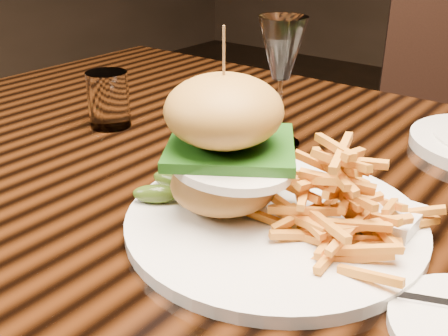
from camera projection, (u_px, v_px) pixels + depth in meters
The scene contains 5 objects.
dining_table at pixel (305, 226), 0.75m from camera, with size 1.60×0.90×0.75m.
burger_plate at pixel (275, 178), 0.58m from camera, with size 0.34×0.34×0.22m.
ramekin at pixel (386, 221), 0.59m from camera, with size 0.07×0.07×0.03m, color silver.
wine_glass at pixel (282, 53), 0.77m from camera, with size 0.07×0.07×0.20m.
water_tumbler at pixel (109, 100), 0.89m from camera, with size 0.07×0.07×0.09m, color white.
Camera 1 is at (0.31, -0.58, 1.07)m, focal length 42.00 mm.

